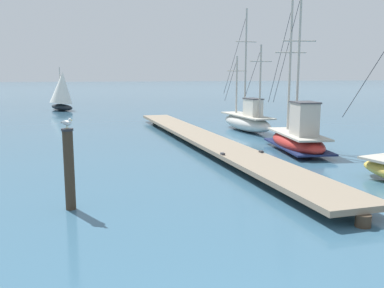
{
  "coord_description": "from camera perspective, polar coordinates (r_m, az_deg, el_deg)",
  "views": [
    {
      "loc": [
        -1.45,
        -2.82,
        3.45
      ],
      "look_at": [
        1.73,
        9.01,
        1.4
      ],
      "focal_mm": 39.03,
      "sensor_mm": 36.0,
      "label": 1
    }
  ],
  "objects": [
    {
      "name": "distant_sailboat",
      "position": [
        42.12,
        -17.36,
        6.92
      ],
      "size": [
        3.07,
        4.26,
        4.12
      ],
      "color": "black",
      "rests_on": "ground"
    },
    {
      "name": "fishing_boat_0",
      "position": [
        25.87,
        7.52,
        3.27
      ],
      "size": [
        1.85,
        6.46,
        7.33
      ],
      "color": "silver",
      "rests_on": "ground"
    },
    {
      "name": "mooring_piling",
      "position": [
        11.09,
        -16.44,
        -3.17
      ],
      "size": [
        0.3,
        0.3,
        2.11
      ],
      "color": "#3D3023",
      "rests_on": "ground"
    },
    {
      "name": "perched_seagull",
      "position": [
        10.91,
        -16.75,
        2.82
      ],
      "size": [
        0.29,
        0.31,
        0.26
      ],
      "color": "gold",
      "rests_on": "mooring_piling"
    },
    {
      "name": "floating_dock",
      "position": [
        20.28,
        1.66,
        0.75
      ],
      "size": [
        2.57,
        23.18,
        0.53
      ],
      "color": "gray",
      "rests_on": "ground"
    },
    {
      "name": "fishing_boat_1",
      "position": [
        19.32,
        14.31,
        0.97
      ],
      "size": [
        2.35,
        6.91,
        7.25
      ],
      "color": "#AD2823",
      "rests_on": "ground"
    }
  ]
}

